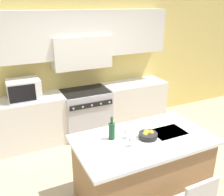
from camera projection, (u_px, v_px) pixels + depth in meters
The scene contains 10 objects.
ground_plane at pixel (129, 185), 3.67m from camera, with size 10.00×10.00×0.00m, color tan.
back_cabinetry at pixel (79, 53), 4.83m from camera, with size 10.00×0.46×2.70m.
back_counter at pixel (86, 112), 5.02m from camera, with size 3.57×0.62×0.93m.
range_stove at pixel (86, 112), 5.01m from camera, with size 0.91×0.70×0.92m.
microwave at pixel (24, 89), 4.34m from camera, with size 0.55×0.44×0.36m.
kitchen_island at pixel (142, 168), 3.32m from camera, with size 1.75×1.01×0.91m.
wine_bottle at pixel (112, 131), 3.11m from camera, with size 0.08×0.08×0.30m.
wine_glass_near at pixel (131, 138), 2.94m from camera, with size 0.08×0.08×0.17m.
wine_glass_far at pixel (127, 130), 3.12m from camera, with size 0.08×0.08×0.17m.
fruit_bowl at pixel (148, 135), 3.16m from camera, with size 0.24×0.24×0.10m.
Camera 1 is at (-1.50, -2.57, 2.52)m, focal length 40.00 mm.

